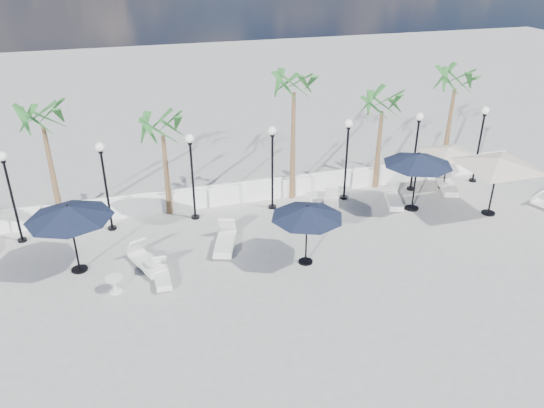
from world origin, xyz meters
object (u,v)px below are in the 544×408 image
object	(u,v)px
parasol_navy_left	(69,213)
parasol_cream_sq_b	(449,148)
parasol_navy_right	(418,159)
lounger_3	(225,241)
lounger_5	(394,199)
lounger_4	(331,204)
lounger_1	(147,261)
parasol_navy_mid	(307,212)
parasol_cream_sq_a	(499,158)
lounger_6	(447,185)
lounger_2	(162,276)

from	to	relation	value
parasol_navy_left	parasol_cream_sq_b	xyz separation A→B (m)	(16.84, 2.55, -0.29)
parasol_navy_left	parasol_navy_right	bearing A→B (deg)	3.94
lounger_3	parasol_navy_left	size ratio (longest dim) A/B	0.74
lounger_5	parasol_navy_right	distance (m)	2.32
lounger_4	lounger_1	bearing A→B (deg)	-139.95
parasol_navy_mid	parasol_cream_sq_a	distance (m)	9.23
lounger_3	lounger_6	size ratio (longest dim) A/B	1.03
lounger_4	lounger_5	world-z (taller)	lounger_4
lounger_6	parasol_navy_left	bearing A→B (deg)	-151.18
lounger_5	parasol_navy_mid	size ratio (longest dim) A/B	0.75
lounger_1	lounger_6	size ratio (longest dim) A/B	0.98
parasol_navy_right	lounger_6	bearing A→B (deg)	26.06
parasol_navy_mid	lounger_6	bearing A→B (deg)	25.26
lounger_1	parasol_navy_left	bearing A→B (deg)	146.56
lounger_4	parasol_cream_sq_a	world-z (taller)	parasol_cream_sq_a
lounger_1	lounger_2	size ratio (longest dim) A/B	1.30
lounger_3	lounger_5	xyz separation A→B (m)	(8.19, 1.56, -0.03)
parasol_navy_mid	parasol_navy_right	bearing A→B (deg)	24.90
lounger_6	parasol_navy_left	distance (m)	17.15
parasol_navy_right	parasol_cream_sq_a	xyz separation A→B (m)	(3.02, -1.37, 0.25)
lounger_1	lounger_4	bearing A→B (deg)	-5.28
lounger_1	parasol_cream_sq_a	bearing A→B (deg)	-21.41
lounger_2	parasol_cream_sq_a	bearing A→B (deg)	4.25
lounger_2	parasol_navy_right	size ratio (longest dim) A/B	0.55
parasol_navy_right	lounger_5	bearing A→B (deg)	129.98
parasol_navy_right	parasol_navy_mid	bearing A→B (deg)	-155.10
parasol_navy_mid	parasol_cream_sq_b	world-z (taller)	parasol_navy_mid
parasol_cream_sq_a	parasol_cream_sq_b	xyz separation A→B (m)	(-0.40, 2.94, -0.55)
parasol_cream_sq_a	parasol_navy_mid	bearing A→B (deg)	-170.93
lounger_3	parasol_cream_sq_b	world-z (taller)	parasol_cream_sq_b
parasol_navy_left	parasol_cream_sq_a	bearing A→B (deg)	-1.30
lounger_3	parasol_cream_sq_a	world-z (taller)	parasol_cream_sq_a
lounger_3	parasol_navy_right	world-z (taller)	parasol_navy_right
lounger_3	lounger_4	size ratio (longest dim) A/B	1.09
parasol_cream_sq_a	lounger_1	bearing A→B (deg)	-179.60
parasol_navy_mid	parasol_cream_sq_b	size ratio (longest dim) A/B	0.60
lounger_4	parasol_navy_mid	bearing A→B (deg)	-100.45
lounger_2	lounger_3	bearing A→B (deg)	31.48
lounger_1	parasol_cream_sq_b	world-z (taller)	parasol_cream_sq_b
lounger_2	parasol_cream_sq_b	distance (m)	14.71
parasol_cream_sq_b	lounger_5	bearing A→B (deg)	-164.12
parasol_navy_left	parasol_cream_sq_b	world-z (taller)	parasol_navy_left
lounger_2	lounger_6	size ratio (longest dim) A/B	0.76
parasol_navy_mid	parasol_navy_right	world-z (taller)	parasol_navy_right
lounger_4	parasol_cream_sq_b	world-z (taller)	parasol_cream_sq_b
parasol_navy_right	lounger_2	bearing A→B (deg)	-167.54
lounger_2	parasol_navy_mid	bearing A→B (deg)	-3.62
parasol_cream_sq_a	lounger_4	bearing A→B (deg)	160.10
lounger_4	parasol_navy_right	size ratio (longest dim) A/B	0.68
lounger_3	parasol_navy_mid	world-z (taller)	parasol_navy_mid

